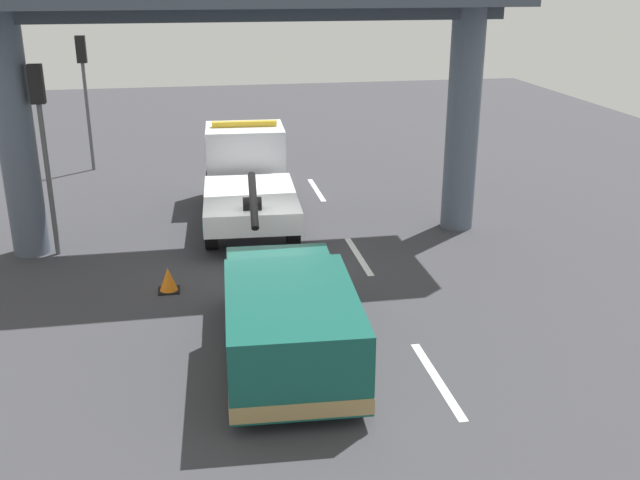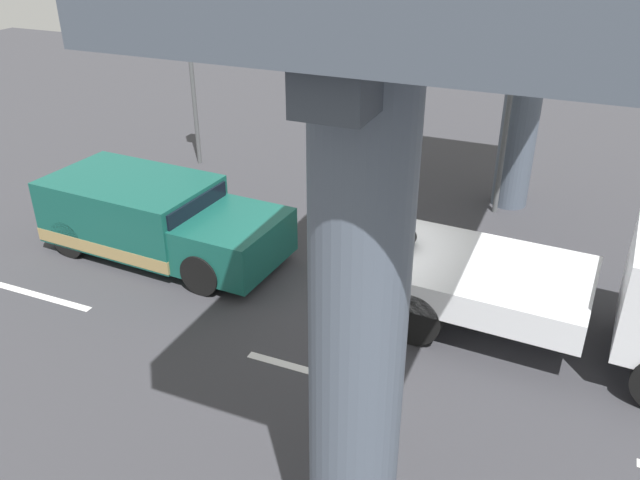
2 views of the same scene
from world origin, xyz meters
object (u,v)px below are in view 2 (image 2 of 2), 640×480
(towed_van_green, at_px, (155,219))
(traffic_light_near, at_px, (191,55))
(traffic_cone_orange, at_px, (347,228))
(tow_truck_white, at_px, (597,289))
(traffic_light_far, at_px, (514,74))

(towed_van_green, xyz_separation_m, traffic_light_near, (-2.10, 4.95, 2.32))
(traffic_light_near, xyz_separation_m, traffic_cone_orange, (5.65, -2.76, -2.84))
(tow_truck_white, height_order, towed_van_green, tow_truck_white)
(tow_truck_white, relative_size, traffic_light_far, 1.57)
(traffic_light_far, xyz_separation_m, traffic_cone_orange, (-2.85, -2.76, -3.12))
(tow_truck_white, bearing_deg, traffic_cone_orange, 156.75)
(traffic_light_near, height_order, traffic_light_far, traffic_light_far)
(traffic_light_near, bearing_deg, towed_van_green, -66.97)
(tow_truck_white, relative_size, traffic_light_near, 1.72)
(traffic_light_far, relative_size, traffic_cone_orange, 8.42)
(traffic_light_far, bearing_deg, traffic_cone_orange, -135.91)
(tow_truck_white, distance_m, traffic_light_near, 12.08)
(towed_van_green, bearing_deg, tow_truck_white, -0.27)
(towed_van_green, distance_m, traffic_light_near, 5.85)
(towed_van_green, relative_size, traffic_light_near, 1.25)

